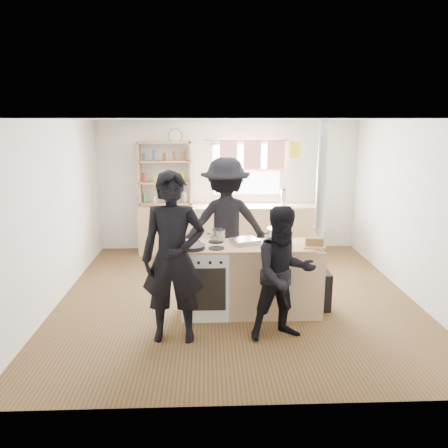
{
  "coord_description": "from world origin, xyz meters",
  "views": [
    {
      "loc": [
        -0.41,
        -5.91,
        2.49
      ],
      "look_at": [
        -0.18,
        -0.1,
        1.1
      ],
      "focal_mm": 35.0,
      "sensor_mm": 36.0,
      "label": 1
    }
  ],
  "objects_px": {
    "cooking_island": "(250,279)",
    "bread_board": "(314,243)",
    "flue_heater": "(317,262)",
    "thermos": "(283,198)",
    "skillet_greens": "(193,247)",
    "stockpot_counter": "(279,235)",
    "person_far": "(226,224)",
    "person_near_left": "(173,258)",
    "stockpot_stove": "(218,235)",
    "roast_tray": "(245,241)",
    "person_near_right": "(284,274)"
  },
  "relations": [
    {
      "from": "person_near_left",
      "to": "flue_heater",
      "type": "bearing_deg",
      "value": 24.62
    },
    {
      "from": "stockpot_counter",
      "to": "bread_board",
      "type": "distance_m",
      "value": 0.47
    },
    {
      "from": "stockpot_counter",
      "to": "person_far",
      "type": "xyz_separation_m",
      "value": [
        -0.65,
        0.88,
        -0.05
      ]
    },
    {
      "from": "person_near_left",
      "to": "skillet_greens",
      "type": "bearing_deg",
      "value": 70.82
    },
    {
      "from": "cooking_island",
      "to": "bread_board",
      "type": "relative_size",
      "value": 6.56
    },
    {
      "from": "cooking_island",
      "to": "flue_heater",
      "type": "height_order",
      "value": "flue_heater"
    },
    {
      "from": "stockpot_counter",
      "to": "stockpot_stove",
      "type": "bearing_deg",
      "value": 169.88
    },
    {
      "from": "roast_tray",
      "to": "person_near_right",
      "type": "bearing_deg",
      "value": -63.45
    },
    {
      "from": "bread_board",
      "to": "person_far",
      "type": "xyz_separation_m",
      "value": [
        -1.07,
        1.08,
        0.0
      ]
    },
    {
      "from": "cooking_island",
      "to": "thermos",
      "type": "bearing_deg",
      "value": 72.09
    },
    {
      "from": "flue_heater",
      "to": "person_near_left",
      "type": "height_order",
      "value": "flue_heater"
    },
    {
      "from": "cooking_island",
      "to": "stockpot_counter",
      "type": "bearing_deg",
      "value": 12.12
    },
    {
      "from": "stockpot_stove",
      "to": "person_near_right",
      "type": "height_order",
      "value": "person_near_right"
    },
    {
      "from": "cooking_island",
      "to": "person_far",
      "type": "relative_size",
      "value": 1.0
    },
    {
      "from": "skillet_greens",
      "to": "person_far",
      "type": "distance_m",
      "value": 1.2
    },
    {
      "from": "person_near_left",
      "to": "cooking_island",
      "type": "bearing_deg",
      "value": 37.47
    },
    {
      "from": "stockpot_counter",
      "to": "thermos",
      "type": "bearing_deg",
      "value": 78.91
    },
    {
      "from": "stockpot_stove",
      "to": "person_near_left",
      "type": "distance_m",
      "value": 1.04
    },
    {
      "from": "bread_board",
      "to": "thermos",
      "type": "bearing_deg",
      "value": 87.82
    },
    {
      "from": "skillet_greens",
      "to": "person_near_left",
      "type": "distance_m",
      "value": 0.56
    },
    {
      "from": "bread_board",
      "to": "person_near_right",
      "type": "relative_size",
      "value": 0.19
    },
    {
      "from": "stockpot_stove",
      "to": "person_near_left",
      "type": "bearing_deg",
      "value": -119.94
    },
    {
      "from": "stockpot_counter",
      "to": "person_far",
      "type": "bearing_deg",
      "value": 126.64
    },
    {
      "from": "thermos",
      "to": "person_far",
      "type": "relative_size",
      "value": 0.15
    },
    {
      "from": "flue_heater",
      "to": "cooking_island",
      "type": "bearing_deg",
      "value": -173.55
    },
    {
      "from": "thermos",
      "to": "roast_tray",
      "type": "relative_size",
      "value": 0.73
    },
    {
      "from": "skillet_greens",
      "to": "person_near_right",
      "type": "relative_size",
      "value": 0.23
    },
    {
      "from": "cooking_island",
      "to": "skillet_greens",
      "type": "xyz_separation_m",
      "value": [
        -0.74,
        -0.15,
        0.49
      ]
    },
    {
      "from": "cooking_island",
      "to": "flue_heater",
      "type": "distance_m",
      "value": 0.92
    },
    {
      "from": "thermos",
      "to": "stockpot_stove",
      "type": "distance_m",
      "value": 2.87
    },
    {
      "from": "cooking_island",
      "to": "bread_board",
      "type": "distance_m",
      "value": 0.95
    },
    {
      "from": "stockpot_stove",
      "to": "stockpot_counter",
      "type": "height_order",
      "value": "stockpot_counter"
    },
    {
      "from": "thermos",
      "to": "cooking_island",
      "type": "height_order",
      "value": "thermos"
    },
    {
      "from": "roast_tray",
      "to": "flue_heater",
      "type": "bearing_deg",
      "value": 2.35
    },
    {
      "from": "stockpot_counter",
      "to": "person_far",
      "type": "height_order",
      "value": "person_far"
    },
    {
      "from": "thermos",
      "to": "roast_tray",
      "type": "bearing_deg",
      "value": -109.66
    },
    {
      "from": "thermos",
      "to": "flue_heater",
      "type": "bearing_deg",
      "value": -89.89
    },
    {
      "from": "stockpot_stove",
      "to": "person_near_right",
      "type": "relative_size",
      "value": 0.13
    },
    {
      "from": "stockpot_stove",
      "to": "person_near_left",
      "type": "xyz_separation_m",
      "value": [
        -0.52,
        -0.9,
        -0.02
      ]
    },
    {
      "from": "thermos",
      "to": "skillet_greens",
      "type": "height_order",
      "value": "thermos"
    },
    {
      "from": "skillet_greens",
      "to": "stockpot_stove",
      "type": "xyz_separation_m",
      "value": [
        0.32,
        0.37,
        0.05
      ]
    },
    {
      "from": "thermos",
      "to": "person_near_left",
      "type": "height_order",
      "value": "person_near_left"
    },
    {
      "from": "thermos",
      "to": "stockpot_counter",
      "type": "distance_m",
      "value": 2.74
    },
    {
      "from": "thermos",
      "to": "cooking_island",
      "type": "bearing_deg",
      "value": -107.91
    },
    {
      "from": "skillet_greens",
      "to": "person_near_right",
      "type": "height_order",
      "value": "person_near_right"
    },
    {
      "from": "bread_board",
      "to": "person_near_left",
      "type": "distance_m",
      "value": 1.81
    },
    {
      "from": "cooking_island",
      "to": "stockpot_stove",
      "type": "height_order",
      "value": "stockpot_stove"
    },
    {
      "from": "skillet_greens",
      "to": "flue_heater",
      "type": "distance_m",
      "value": 1.69
    },
    {
      "from": "skillet_greens",
      "to": "person_near_right",
      "type": "xyz_separation_m",
      "value": [
        1.05,
        -0.55,
        -0.17
      ]
    },
    {
      "from": "person_far",
      "to": "person_near_right",
      "type": "bearing_deg",
      "value": 103.24
    }
  ]
}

